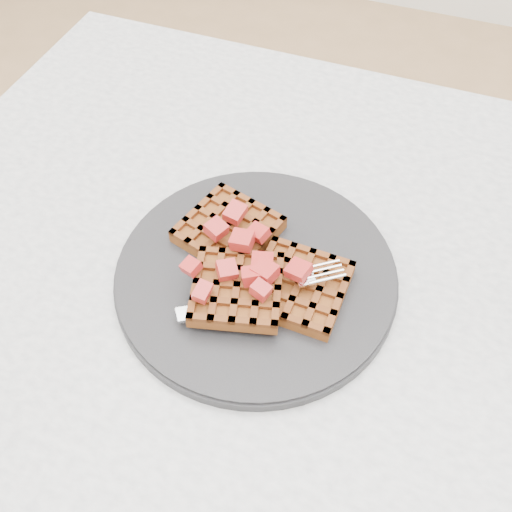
{
  "coord_description": "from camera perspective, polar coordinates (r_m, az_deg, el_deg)",
  "views": [
    {
      "loc": [
        -0.03,
        -0.34,
        1.25
      ],
      "look_at": [
        -0.15,
        -0.01,
        0.79
      ],
      "focal_mm": 40.0,
      "sensor_mm": 36.0,
      "label": 1
    }
  ],
  "objects": [
    {
      "name": "plate",
      "position": [
        0.6,
        -0.0,
        -1.85
      ],
      "size": [
        0.3,
        0.3,
        0.02
      ],
      "primitive_type": "cylinder",
      "color": "black",
      "rests_on": "table"
    },
    {
      "name": "ground",
      "position": [
        1.29,
        7.13,
        -23.52
      ],
      "size": [
        4.0,
        4.0,
        0.0
      ],
      "primitive_type": "plane",
      "color": "tan",
      "rests_on": "ground"
    },
    {
      "name": "table",
      "position": [
        0.7,
        12.34,
        -10.65
      ],
      "size": [
        1.2,
        0.8,
        0.75
      ],
      "color": "silver",
      "rests_on": "ground"
    },
    {
      "name": "strawberry_pile",
      "position": [
        0.57,
        -0.0,
        0.86
      ],
      "size": [
        0.15,
        0.15,
        0.02
      ],
      "primitive_type": null,
      "color": "maroon",
      "rests_on": "waffles"
    },
    {
      "name": "fork",
      "position": [
        0.57,
        1.69,
        -3.97
      ],
      "size": [
        0.16,
        0.13,
        0.02
      ],
      "primitive_type": null,
      "rotation": [
        0.0,
        0.0,
        -0.94
      ],
      "color": "silver",
      "rests_on": "plate"
    },
    {
      "name": "waffles",
      "position": [
        0.59,
        -0.12,
        -1.04
      ],
      "size": [
        0.2,
        0.18,
        0.03
      ],
      "color": "brown",
      "rests_on": "plate"
    }
  ]
}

